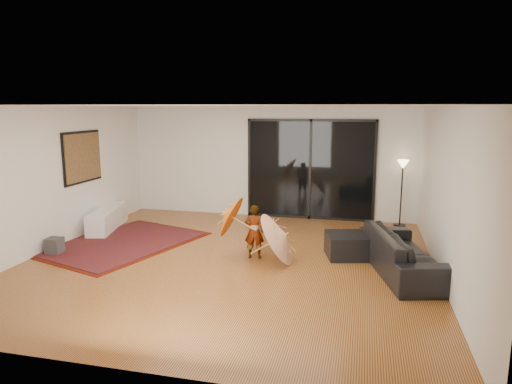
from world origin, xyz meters
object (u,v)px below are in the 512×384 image
(child, at_px, (254,232))
(ottoman, at_px, (347,245))
(media_console, at_px, (108,219))
(sofa, at_px, (404,252))

(child, bearing_deg, ottoman, -169.68)
(media_console, distance_m, child, 3.84)
(child, bearing_deg, media_console, -23.29)
(ottoman, bearing_deg, child, -164.11)
(media_console, xyz_separation_m, child, (3.64, -1.17, 0.26))
(sofa, relative_size, ottoman, 3.14)
(sofa, relative_size, child, 2.35)
(sofa, height_order, ottoman, sofa)
(ottoman, bearing_deg, sofa, -32.22)
(ottoman, xyz_separation_m, child, (-1.62, -0.46, 0.28))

